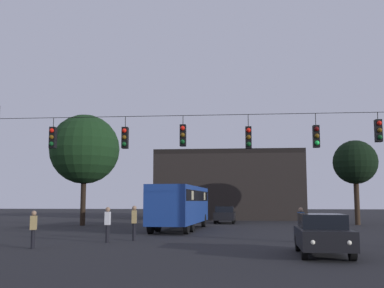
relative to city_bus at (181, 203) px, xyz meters
The scene contains 12 objects.
ground_plane 3.45m from the city_bus, ahead, with size 168.00×168.00×0.00m, color black.
overhead_signal_span 13.04m from the city_bus, 76.86° to the right, with size 20.18×0.44×6.36m.
city_bus is the anchor object (origin of this frame).
car_near_right 16.38m from the city_bus, 64.41° to the right, with size 2.02×4.41×1.52m.
car_far_left 10.47m from the city_bus, 74.13° to the left, with size 1.94×4.39×1.52m.
pedestrian_crossing_left 10.50m from the city_bus, 103.11° to the right, with size 0.27×0.38×1.71m.
pedestrian_crossing_center 14.13m from the city_bus, 109.67° to the right, with size 0.32×0.41×1.59m.
pedestrian_crossing_right 9.14m from the city_bus, 98.32° to the right, with size 0.29×0.39×1.76m.
pedestrian_near_bus 11.51m from the city_bus, 52.07° to the right, with size 0.30×0.39×1.68m.
corner_building 22.77m from the city_bus, 82.07° to the left, with size 15.88×13.26×7.44m.
tree_left_silhouette 10.96m from the city_bus, 150.09° to the left, with size 5.79×5.79×9.20m.
tree_behind_building 16.55m from the city_bus, 30.02° to the left, with size 3.74×3.74×7.17m.
Camera 1 is at (0.99, -8.10, 2.01)m, focal length 43.73 mm.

